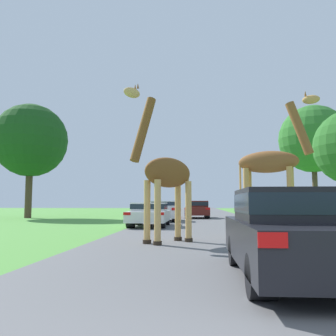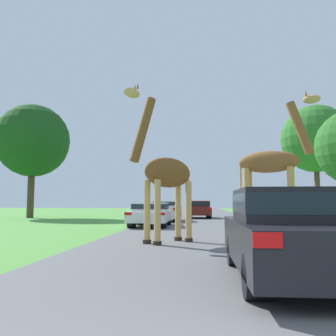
{
  "view_description": "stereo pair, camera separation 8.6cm",
  "coord_description": "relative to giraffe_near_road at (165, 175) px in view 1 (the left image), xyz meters",
  "views": [
    {
      "loc": [
        -0.5,
        -1.51,
        1.22
      ],
      "look_at": [
        -1.37,
        9.5,
        2.3
      ],
      "focal_mm": 38.0,
      "sensor_mm": 36.0,
      "label": 1
    },
    {
      "loc": [
        -0.41,
        -1.51,
        1.22
      ],
      "look_at": [
        -1.37,
        9.5,
        2.3
      ],
      "focal_mm": 38.0,
      "sensor_mm": 36.0,
      "label": 2
    }
  ],
  "objects": [
    {
      "name": "car_lead_maroon",
      "position": [
        2.47,
        -4.97,
        -1.31
      ],
      "size": [
        1.73,
        4.15,
        1.44
      ],
      "color": "black",
      "rests_on": "ground"
    },
    {
      "name": "car_far_ahead",
      "position": [
        -1.13,
        12.84,
        -1.35
      ],
      "size": [
        1.83,
        4.04,
        1.35
      ],
      "color": "silver",
      "rests_on": "ground"
    },
    {
      "name": "road",
      "position": [
        1.46,
        20.61,
        -2.06
      ],
      "size": [
        7.6,
        120.0,
        0.0
      ],
      "color": "#5B5B5E",
      "rests_on": "ground"
    },
    {
      "name": "tree_centre_back",
      "position": [
        -12.58,
        16.91,
        4.23
      ],
      "size": [
        5.97,
        5.97,
        9.31
      ],
      "color": "#4C3828",
      "rests_on": "ground"
    },
    {
      "name": "giraffe_near_road",
      "position": [
        0.0,
        0.0,
        0.0
      ],
      "size": [
        2.1,
        2.2,
        4.73
      ],
      "rotation": [
        0.0,
        0.0,
        2.39
      ],
      "color": "tan",
      "rests_on": "ground"
    },
    {
      "name": "car_queue_right",
      "position": [
        1.04,
        18.03,
        -1.34
      ],
      "size": [
        1.91,
        4.07,
        1.37
      ],
      "color": "#561914",
      "rests_on": "ground"
    },
    {
      "name": "tree_left_edge",
      "position": [
        11.3,
        20.96,
        4.76
      ],
      "size": [
        5.94,
        5.94,
        9.81
      ],
      "color": "#4C3828",
      "rests_on": "ground"
    },
    {
      "name": "giraffe_companion",
      "position": [
        3.6,
        1.53,
        0.36
      ],
      "size": [
        2.75,
        1.31,
        4.99
      ],
      "rotation": [
        0.0,
        0.0,
        -1.91
      ],
      "color": "tan",
      "rests_on": "ground"
    },
    {
      "name": "car_queue_left",
      "position": [
        -1.47,
        7.58,
        -1.4
      ],
      "size": [
        1.89,
        4.3,
        1.23
      ],
      "color": "silver",
      "rests_on": "ground"
    }
  ]
}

